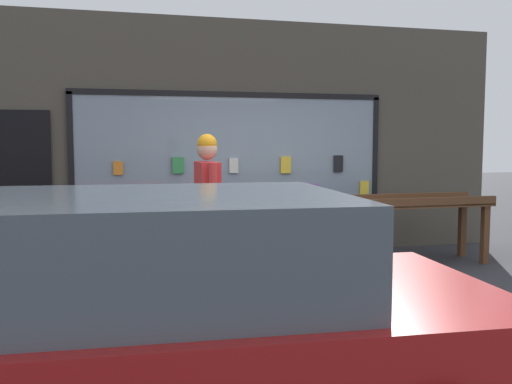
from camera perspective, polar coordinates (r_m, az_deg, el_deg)
ground_plane at (r=6.41m, az=4.78°, el=-10.22°), size 40.00×40.00×0.00m
shopfront_facade at (r=8.46m, az=-0.90°, el=5.18°), size 7.81×0.29×3.44m
display_table_left at (r=7.07m, az=-10.74°, el=-2.92°), size 2.90×0.58×0.88m
display_table_right at (r=7.94m, az=12.99°, el=-1.68°), size 2.90×0.68×0.94m
person_browsing at (r=6.47m, az=-4.87°, el=-0.58°), size 0.24×0.69×1.77m
small_dog at (r=6.41m, az=-8.56°, el=-7.40°), size 0.32×0.57×0.45m
parked_car at (r=3.27m, az=-12.14°, el=-12.05°), size 4.25×2.11×1.41m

